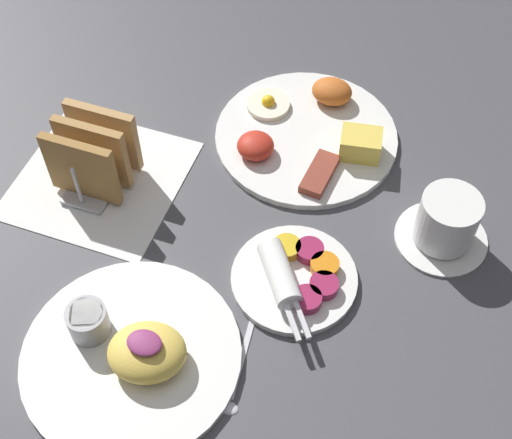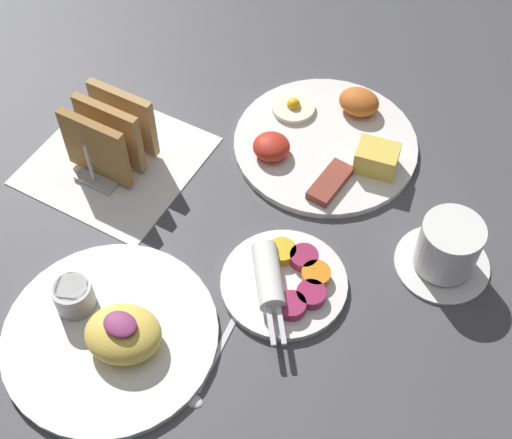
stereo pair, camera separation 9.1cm
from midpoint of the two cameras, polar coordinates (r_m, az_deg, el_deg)
ground_plane at (r=0.93m, az=-1.43°, el=-1.42°), size 3.00×3.00×0.00m
napkin_flat at (r=1.02m, az=-8.64°, el=4.56°), size 0.22×0.22×0.00m
plate_breakfast at (r=1.03m, az=8.29°, el=6.13°), size 0.26×0.26×0.05m
plate_condiments at (r=0.88m, az=5.23°, el=-5.10°), size 0.16×0.17×0.04m
plate_foreground at (r=0.85m, az=-8.61°, el=-9.02°), size 0.25×0.25×0.06m
toast_rack at (r=0.98m, az=-8.99°, el=6.48°), size 0.10×0.12×0.10m
coffee_cup at (r=0.91m, az=17.84°, el=-2.43°), size 0.12×0.12×0.08m
teaspoon at (r=0.83m, az=-0.86°, el=-12.53°), size 0.03×0.13×0.01m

